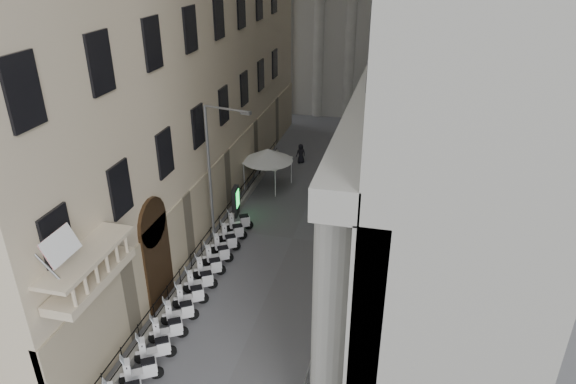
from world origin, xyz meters
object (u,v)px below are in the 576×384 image
at_px(info_kiosk, 236,201).
at_px(pedestrian_b, 347,147).
at_px(street_lamp, 214,167).
at_px(pedestrian_a, 322,203).
at_px(security_tent, 265,153).

height_order(info_kiosk, pedestrian_b, info_kiosk).
relative_size(street_lamp, pedestrian_a, 4.19).
height_order(security_tent, pedestrian_a, security_tent).
bearing_deg(pedestrian_b, info_kiosk, 59.86).
relative_size(security_tent, street_lamp, 0.42).
height_order(street_lamp, info_kiosk, street_lamp).
height_order(street_lamp, pedestrian_b, street_lamp).
relative_size(security_tent, pedestrian_b, 2.04).
height_order(security_tent, street_lamp, street_lamp).
bearing_deg(street_lamp, security_tent, 100.45).
height_order(street_lamp, pedestrian_a, street_lamp).
bearing_deg(info_kiosk, pedestrian_a, 5.59).
distance_m(street_lamp, info_kiosk, 5.64).
bearing_deg(pedestrian_a, security_tent, -54.19).
bearing_deg(pedestrian_b, security_tent, 48.32).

